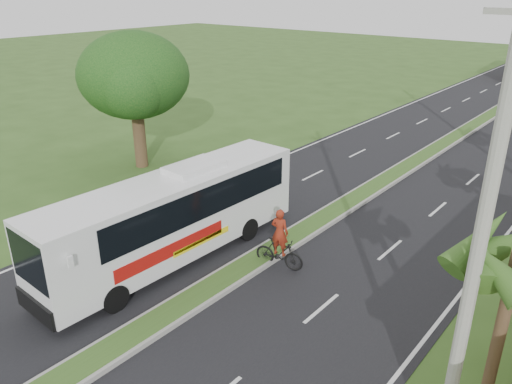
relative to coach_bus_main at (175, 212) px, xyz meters
The scene contains 8 objects.
ground 5.31m from the coach_bus_main, 59.01° to the right, with size 180.00×180.00×0.00m, color #33511D.
road_asphalt 16.09m from the coach_bus_main, 80.86° to the left, with size 14.00×160.00×0.02m, color black.
median_strip 16.08m from the coach_bus_main, 80.86° to the left, with size 1.20×160.00×0.18m.
lane_edge_left 16.43m from the coach_bus_main, 104.78° to the left, with size 0.12×160.00×0.01m, color silver.
shade_tree 11.60m from the coach_bus_main, 148.83° to the left, with size 6.30×6.00×7.54m.
utility_pole_a 11.86m from the coach_bus_main, 11.40° to the right, with size 1.60×0.28×11.00m.
coach_bus_main is the anchor object (origin of this frame).
motorcyclist 4.08m from the coach_bus_main, 29.78° to the left, with size 1.98×0.92×2.37m.
Camera 1 is at (10.47, -6.75, 9.81)m, focal length 35.00 mm.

